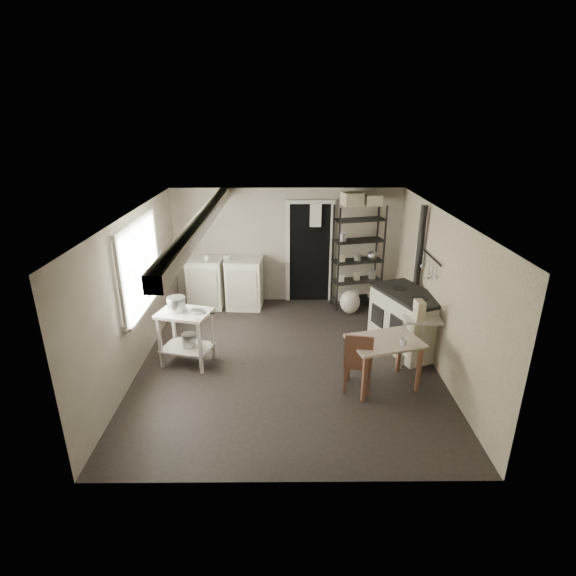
{
  "coord_description": "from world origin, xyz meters",
  "views": [
    {
      "loc": [
        -0.05,
        -6.15,
        3.58
      ],
      "look_at": [
        0.0,
        0.3,
        1.1
      ],
      "focal_mm": 28.0,
      "sensor_mm": 36.0,
      "label": 1
    }
  ],
  "objects_px": {
    "stove": "(406,323)",
    "work_table": "(383,362)",
    "flour_sack": "(350,301)",
    "prep_table": "(187,340)",
    "chair": "(358,358)",
    "shelf_rack": "(358,260)",
    "stockpot": "(177,306)",
    "base_cabinets": "(226,284)"
  },
  "relations": [
    {
      "from": "stove",
      "to": "flour_sack",
      "type": "height_order",
      "value": "stove"
    },
    {
      "from": "work_table",
      "to": "flour_sack",
      "type": "distance_m",
      "value": 2.52
    },
    {
      "from": "stove",
      "to": "flour_sack",
      "type": "xyz_separation_m",
      "value": [
        -0.71,
        1.4,
        -0.2
      ]
    },
    {
      "from": "prep_table",
      "to": "work_table",
      "type": "relative_size",
      "value": 0.91
    },
    {
      "from": "prep_table",
      "to": "base_cabinets",
      "type": "xyz_separation_m",
      "value": [
        0.32,
        2.25,
        0.06
      ]
    },
    {
      "from": "stockpot",
      "to": "chair",
      "type": "relative_size",
      "value": 0.32
    },
    {
      "from": "chair",
      "to": "flour_sack",
      "type": "distance_m",
      "value": 2.6
    },
    {
      "from": "stockpot",
      "to": "shelf_rack",
      "type": "height_order",
      "value": "shelf_rack"
    },
    {
      "from": "shelf_rack",
      "to": "flour_sack",
      "type": "height_order",
      "value": "shelf_rack"
    },
    {
      "from": "prep_table",
      "to": "base_cabinets",
      "type": "height_order",
      "value": "base_cabinets"
    },
    {
      "from": "stove",
      "to": "flour_sack",
      "type": "bearing_deg",
      "value": 95.0
    },
    {
      "from": "chair",
      "to": "prep_table",
      "type": "bearing_deg",
      "value": 175.8
    },
    {
      "from": "shelf_rack",
      "to": "base_cabinets",
      "type": "bearing_deg",
      "value": 166.41
    },
    {
      "from": "stove",
      "to": "chair",
      "type": "distance_m",
      "value": 1.52
    },
    {
      "from": "flour_sack",
      "to": "chair",
      "type": "bearing_deg",
      "value": -95.5
    },
    {
      "from": "work_table",
      "to": "base_cabinets",
      "type": "bearing_deg",
      "value": 131.31
    },
    {
      "from": "stockpot",
      "to": "flour_sack",
      "type": "height_order",
      "value": "stockpot"
    },
    {
      "from": "flour_sack",
      "to": "shelf_rack",
      "type": "bearing_deg",
      "value": 66.83
    },
    {
      "from": "stockpot",
      "to": "prep_table",
      "type": "bearing_deg",
      "value": -16.92
    },
    {
      "from": "prep_table",
      "to": "stockpot",
      "type": "xyz_separation_m",
      "value": [
        -0.11,
        0.03,
        0.54
      ]
    },
    {
      "from": "work_table",
      "to": "flour_sack",
      "type": "xyz_separation_m",
      "value": [
        -0.11,
        2.51,
        -0.14
      ]
    },
    {
      "from": "shelf_rack",
      "to": "chair",
      "type": "height_order",
      "value": "shelf_rack"
    },
    {
      "from": "stove",
      "to": "work_table",
      "type": "bearing_deg",
      "value": -140.67
    },
    {
      "from": "shelf_rack",
      "to": "flour_sack",
      "type": "relative_size",
      "value": 4.4
    },
    {
      "from": "stockpot",
      "to": "shelf_rack",
      "type": "bearing_deg",
      "value": 36.28
    },
    {
      "from": "prep_table",
      "to": "shelf_rack",
      "type": "relative_size",
      "value": 0.43
    },
    {
      "from": "prep_table",
      "to": "chair",
      "type": "bearing_deg",
      "value": -15.71
    },
    {
      "from": "shelf_rack",
      "to": "chair",
      "type": "distance_m",
      "value": 3.02
    },
    {
      "from": "stockpot",
      "to": "shelf_rack",
      "type": "xyz_separation_m",
      "value": [
        3.03,
        2.22,
        0.01
      ]
    },
    {
      "from": "prep_table",
      "to": "base_cabinets",
      "type": "distance_m",
      "value": 2.27
    },
    {
      "from": "base_cabinets",
      "to": "flour_sack",
      "type": "height_order",
      "value": "base_cabinets"
    },
    {
      "from": "stove",
      "to": "chair",
      "type": "relative_size",
      "value": 1.37
    },
    {
      "from": "stove",
      "to": "base_cabinets",
      "type": "bearing_deg",
      "value": 128.49
    },
    {
      "from": "prep_table",
      "to": "work_table",
      "type": "bearing_deg",
      "value": -12.62
    },
    {
      "from": "prep_table",
      "to": "flour_sack",
      "type": "xyz_separation_m",
      "value": [
        2.75,
        1.87,
        -0.16
      ]
    },
    {
      "from": "chair",
      "to": "work_table",
      "type": "bearing_deg",
      "value": 21.66
    },
    {
      "from": "stockpot",
      "to": "stove",
      "type": "xyz_separation_m",
      "value": [
        3.57,
        0.44,
        -0.5
      ]
    },
    {
      "from": "stove",
      "to": "work_table",
      "type": "relative_size",
      "value": 1.31
    },
    {
      "from": "prep_table",
      "to": "stockpot",
      "type": "relative_size",
      "value": 2.98
    },
    {
      "from": "prep_table",
      "to": "stockpot",
      "type": "distance_m",
      "value": 0.55
    },
    {
      "from": "shelf_rack",
      "to": "stove",
      "type": "distance_m",
      "value": 1.94
    },
    {
      "from": "prep_table",
      "to": "chair",
      "type": "distance_m",
      "value": 2.6
    }
  ]
}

